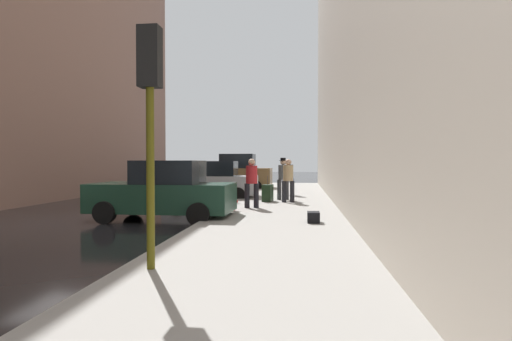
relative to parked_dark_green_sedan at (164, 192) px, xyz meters
The scene contains 13 objects.
ground_plane 2.89m from the parked_dark_green_sedan, 163.52° to the right, with size 120.00×120.00×0.00m, color black.
sidewalk 3.53m from the parked_dark_green_sedan, 13.14° to the right, with size 4.00×40.00×0.15m, color gray.
parked_dark_green_sedan is the anchor object (origin of this frame).
parked_silver_sedan 6.56m from the parked_dark_green_sedan, 90.00° to the left, with size 4.24×2.14×1.79m.
parked_bronze_suv 13.09m from the parked_dark_green_sedan, 90.00° to the left, with size 4.62×2.11×2.25m.
fire_hydrant 2.29m from the parked_dark_green_sedan, 37.28° to the left, with size 0.42×0.22×0.70m.
traffic_light 6.42m from the parked_dark_green_sedan, 72.39° to the right, with size 0.32×0.32×3.60m.
pedestrian_with_beanie 6.30m from the parked_dark_green_sedan, 58.08° to the left, with size 0.52×0.46×1.78m.
pedestrian_in_red_jacket 3.25m from the parked_dark_green_sedan, 42.81° to the left, with size 0.53×0.47×1.71m.
pedestrian_in_tan_coat 5.59m from the parked_dark_green_sedan, 50.11° to the left, with size 0.51×0.41×1.71m.
pedestrian_in_jeans 8.50m from the parked_dark_green_sedan, 65.62° to the left, with size 0.53×0.49×1.71m.
rolling_suitcase 5.32m from the parked_dark_green_sedan, 58.94° to the left, with size 0.44×0.61×1.04m.
duffel_bag 4.55m from the parked_dark_green_sedan, 12.42° to the right, with size 0.32×0.44×0.28m.
Camera 1 is at (6.73, -10.78, 1.74)m, focal length 28.00 mm.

